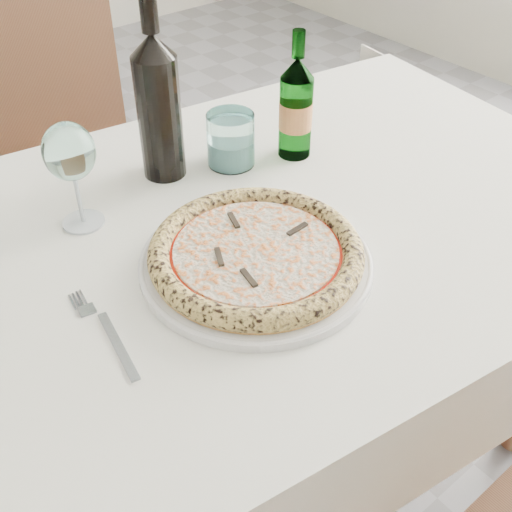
% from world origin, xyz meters
% --- Properties ---
extents(dining_table, '(1.54, 1.04, 0.76)m').
position_xyz_m(dining_table, '(0.05, 0.15, 0.67)').
color(dining_table, brown).
rests_on(dining_table, floor).
extents(chair_far, '(0.48, 0.48, 0.93)m').
position_xyz_m(chair_far, '(0.09, 0.87, 0.53)').
color(chair_far, brown).
rests_on(chair_far, floor).
extents(plate, '(0.35, 0.35, 0.02)m').
position_xyz_m(plate, '(0.05, 0.05, 0.76)').
color(plate, white).
rests_on(plate, dining_table).
extents(pizza, '(0.32, 0.32, 0.03)m').
position_xyz_m(pizza, '(0.05, 0.05, 0.78)').
color(pizza, gold).
rests_on(pizza, plate).
extents(fork, '(0.04, 0.19, 0.00)m').
position_xyz_m(fork, '(-0.19, 0.06, 0.76)').
color(fork, gray).
rests_on(fork, dining_table).
extents(wine_glass, '(0.08, 0.08, 0.18)m').
position_xyz_m(wine_glass, '(-0.10, 0.31, 0.88)').
color(wine_glass, silver).
rests_on(wine_glass, dining_table).
extents(tumbler, '(0.09, 0.09, 0.10)m').
position_xyz_m(tumbler, '(0.20, 0.31, 0.80)').
color(tumbler, white).
rests_on(tumbler, dining_table).
extents(beer_bottle, '(0.06, 0.06, 0.23)m').
position_xyz_m(beer_bottle, '(0.32, 0.26, 0.85)').
color(beer_bottle, '#2F7A34').
rests_on(beer_bottle, dining_table).
extents(wine_bottle, '(0.08, 0.08, 0.31)m').
position_xyz_m(wine_bottle, '(0.09, 0.36, 0.89)').
color(wine_bottle, black).
rests_on(wine_bottle, dining_table).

